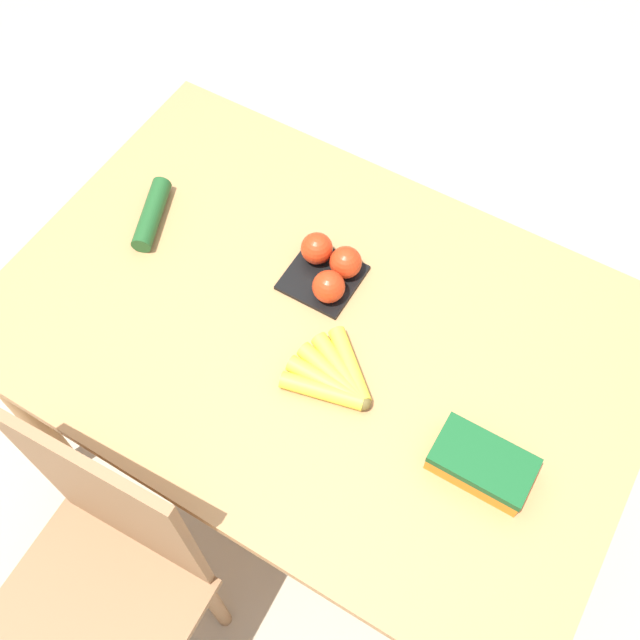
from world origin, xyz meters
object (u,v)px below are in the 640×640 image
banana_bunch (335,377)px  cucumber_near (152,214)px  carrot_bag (483,463)px  chair (105,581)px  tomato_pack (329,268)px

banana_bunch → cucumber_near: bearing=-14.1°
banana_bunch → carrot_bag: carrot_bag is taller
chair → banana_bunch: bearing=63.2°
tomato_pack → carrot_bag: size_ratio=0.82×
banana_bunch → cucumber_near: (0.58, -0.14, 0.01)m
chair → cucumber_near: size_ratio=5.12×
cucumber_near → tomato_pack: bearing=-170.8°
chair → cucumber_near: (0.33, -0.69, 0.30)m
carrot_bag → cucumber_near: carrot_bag is taller
chair → tomato_pack: chair is taller
chair → tomato_pack: bearing=79.6°
banana_bunch → tomato_pack: (0.14, -0.22, 0.02)m
banana_bunch → chair: bearing=65.5°
tomato_pack → carrot_bag: 0.53m
carrot_bag → chair: bearing=42.0°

